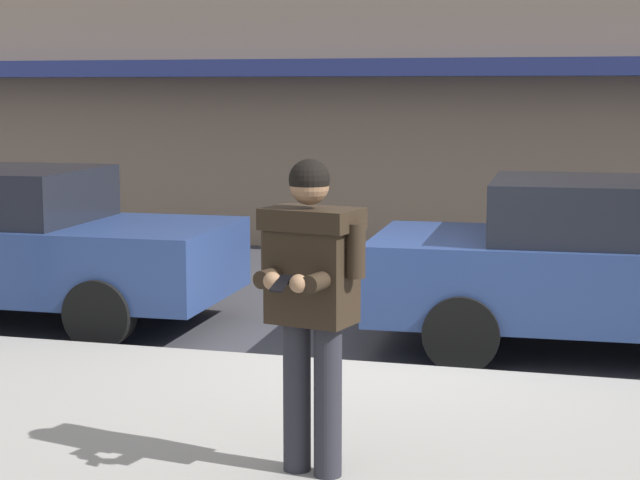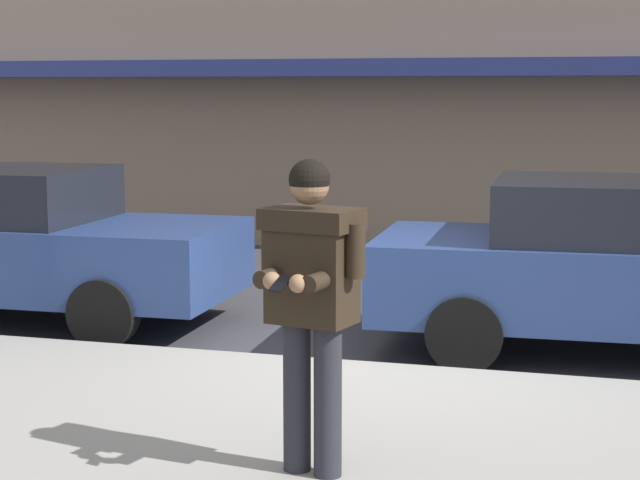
% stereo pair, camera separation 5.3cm
% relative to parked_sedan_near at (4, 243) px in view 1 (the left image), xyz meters
% --- Properties ---
extents(ground_plane, '(80.00, 80.00, 0.00)m').
position_rel_parked_sedan_near_xyz_m(ground_plane, '(4.11, -0.95, -0.79)').
color(ground_plane, '#333338').
extents(curb_paint_line, '(28.00, 0.12, 0.01)m').
position_rel_parked_sedan_near_xyz_m(curb_paint_line, '(5.11, -0.90, -0.79)').
color(curb_paint_line, silver).
rests_on(curb_paint_line, ground).
extents(parked_sedan_near, '(4.54, 2.00, 1.54)m').
position_rel_parked_sedan_near_xyz_m(parked_sedan_near, '(0.00, 0.00, 0.00)').
color(parked_sedan_near, navy).
rests_on(parked_sedan_near, ground).
extents(parked_sedan_mid, '(4.57, 2.08, 1.54)m').
position_rel_parked_sedan_near_xyz_m(parked_sedan_mid, '(6.01, 0.19, 0.00)').
color(parked_sedan_mid, navy).
rests_on(parked_sedan_mid, ground).
extents(man_texting_on_phone, '(0.64, 0.63, 1.81)m').
position_rel_parked_sedan_near_xyz_m(man_texting_on_phone, '(4.23, -3.70, 0.46)').
color(man_texting_on_phone, '#23232B').
rests_on(man_texting_on_phone, sidewalk).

